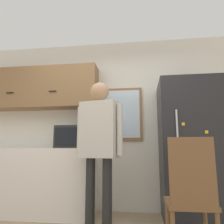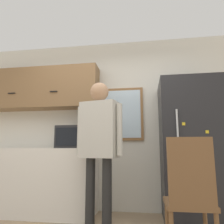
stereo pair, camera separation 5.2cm
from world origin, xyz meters
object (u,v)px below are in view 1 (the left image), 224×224
object	(u,v)px
microwave	(74,137)
person	(99,137)
chair	(191,192)
refrigerator	(190,149)

from	to	relation	value
microwave	person	xyz separation A→B (m)	(0.48, -0.52, -0.03)
chair	person	bearing A→B (deg)	-27.81
refrigerator	chair	size ratio (longest dim) A/B	1.82
microwave	person	size ratio (longest dim) A/B	0.27
microwave	refrigerator	bearing A→B (deg)	-0.84
microwave	person	bearing A→B (deg)	-47.51
microwave	chair	size ratio (longest dim) A/B	0.46
microwave	person	distance (m)	0.71
refrigerator	chair	bearing A→B (deg)	-102.93
person	chair	size ratio (longest dim) A/B	1.70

